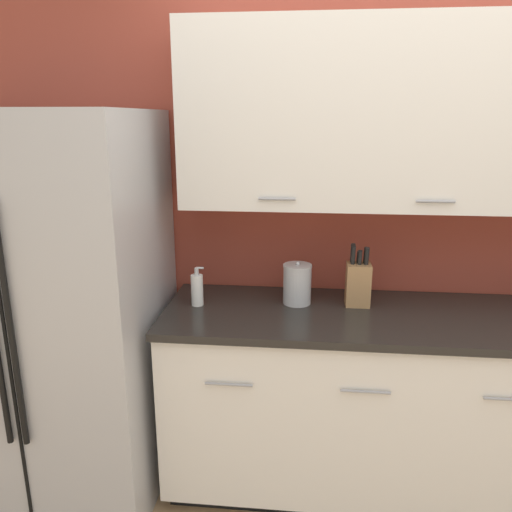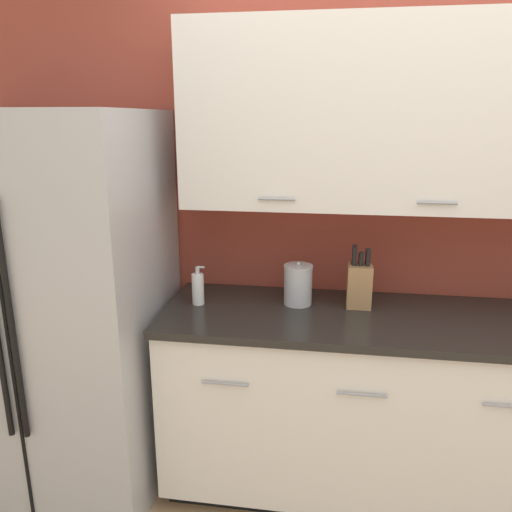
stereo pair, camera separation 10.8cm
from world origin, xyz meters
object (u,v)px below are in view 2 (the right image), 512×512
object	(u,v)px
knife_block	(359,284)
steel_canister	(298,285)
refrigerator	(61,308)
soap_dispenser	(198,288)

from	to	relation	value
knife_block	steel_canister	bearing A→B (deg)	-178.44
refrigerator	steel_canister	bearing A→B (deg)	8.75
refrigerator	soap_dispenser	bearing A→B (deg)	8.58
knife_block	steel_canister	distance (m)	0.28
steel_canister	soap_dispenser	bearing A→B (deg)	-171.01
knife_block	soap_dispenser	world-z (taller)	knife_block
soap_dispenser	steel_canister	world-z (taller)	steel_canister
soap_dispenser	knife_block	bearing A→B (deg)	6.20
soap_dispenser	steel_canister	distance (m)	0.47
knife_block	soap_dispenser	bearing A→B (deg)	-173.80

